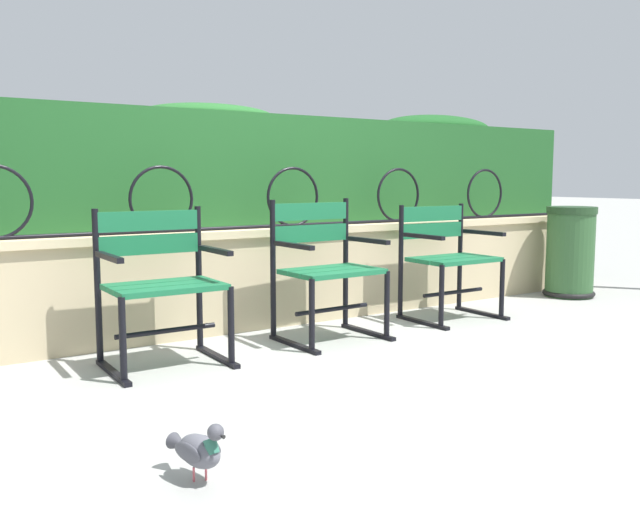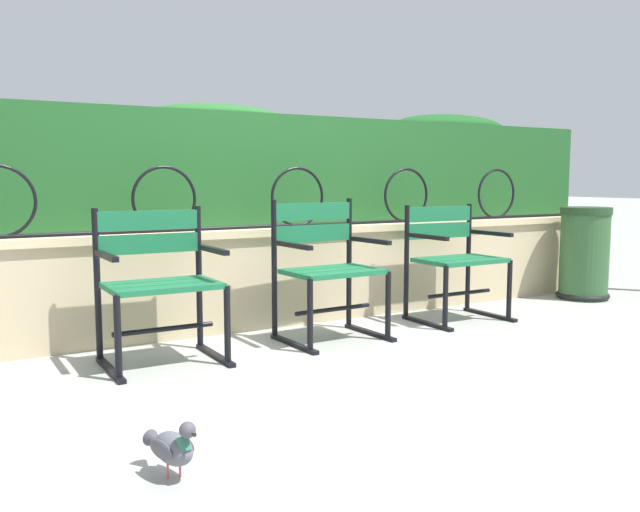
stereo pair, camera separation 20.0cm
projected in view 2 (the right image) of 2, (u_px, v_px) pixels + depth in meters
name	position (u px, v px, depth m)	size (l,w,h in m)	color
ground_plane	(324.00, 346.00, 4.17)	(60.00, 60.00, 0.00)	#9E9E99
stone_wall	(268.00, 275.00, 4.78)	(6.78, 0.41, 0.68)	#C6B289
iron_arch_fence	(240.00, 202.00, 4.54)	(6.25, 0.02, 0.42)	black
hedge_row	(242.00, 166.00, 5.16)	(6.64, 0.69, 0.91)	#1E5123
park_chair_left	(158.00, 279.00, 3.76)	(0.63, 0.52, 0.86)	#19663D
park_chair_centre	(326.00, 265.00, 4.33)	(0.64, 0.54, 0.89)	#19663D
park_chair_right	(453.00, 256.00, 4.92)	(0.64, 0.52, 0.83)	#19663D
pigeon_near_chairs	(173.00, 446.00, 2.32)	(0.14, 0.29, 0.22)	#5B5B66
trash_bin	(584.00, 255.00, 5.77)	(0.44, 0.44, 0.78)	#2D562D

